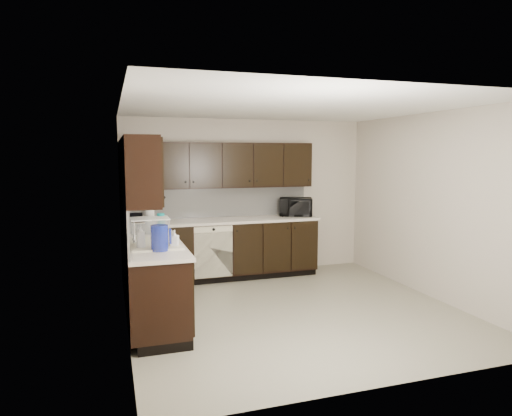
{
  "coord_description": "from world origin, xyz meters",
  "views": [
    {
      "loc": [
        -2.14,
        -5.11,
        1.93
      ],
      "look_at": [
        -0.3,
        0.6,
        1.23
      ],
      "focal_mm": 32.0,
      "sensor_mm": 36.0,
      "label": 1
    }
  ],
  "objects": [
    {
      "name": "floor",
      "position": [
        0.0,
        0.0,
        0.0
      ],
      "size": [
        4.0,
        4.0,
        0.0
      ],
      "primitive_type": "plane",
      "color": "gray",
      "rests_on": "ground"
    },
    {
      "name": "ceiling",
      "position": [
        0.0,
        0.0,
        2.5
      ],
      "size": [
        4.0,
        4.0,
        0.0
      ],
      "primitive_type": "plane",
      "rotation": [
        3.14,
        0.0,
        0.0
      ],
      "color": "white",
      "rests_on": "wall_back"
    },
    {
      "name": "wall_back",
      "position": [
        0.0,
        2.0,
        1.25
      ],
      "size": [
        4.0,
        0.02,
        2.5
      ],
      "primitive_type": "cube",
      "color": "#B8AE9D",
      "rests_on": "floor"
    },
    {
      "name": "wall_left",
      "position": [
        -2.0,
        0.0,
        1.25
      ],
      "size": [
        0.02,
        4.0,
        2.5
      ],
      "primitive_type": "cube",
      "color": "#B8AE9D",
      "rests_on": "floor"
    },
    {
      "name": "wall_right",
      "position": [
        2.0,
        0.0,
        1.25
      ],
      "size": [
        0.02,
        4.0,
        2.5
      ],
      "primitive_type": "cube",
      "color": "#B8AE9D",
      "rests_on": "floor"
    },
    {
      "name": "wall_front",
      "position": [
        0.0,
        -2.0,
        1.25
      ],
      "size": [
        4.0,
        0.02,
        2.5
      ],
      "primitive_type": "cube",
      "color": "#B8AE9D",
      "rests_on": "floor"
    },
    {
      "name": "lower_cabinets",
      "position": [
        -1.01,
        1.11,
        0.41
      ],
      "size": [
        3.0,
        2.8,
        0.9
      ],
      "color": "black",
      "rests_on": "floor"
    },
    {
      "name": "countertop",
      "position": [
        -1.01,
        1.11,
        0.92
      ],
      "size": [
        3.03,
        2.83,
        0.04
      ],
      "color": "beige",
      "rests_on": "lower_cabinets"
    },
    {
      "name": "backsplash",
      "position": [
        -1.22,
        1.32,
        1.18
      ],
      "size": [
        3.0,
        2.8,
        0.48
      ],
      "color": "#BABAB5",
      "rests_on": "countertop"
    },
    {
      "name": "upper_cabinets",
      "position": [
        -1.1,
        1.2,
        1.77
      ],
      "size": [
        3.0,
        2.8,
        0.7
      ],
      "color": "black",
      "rests_on": "wall_back"
    },
    {
      "name": "dishwasher",
      "position": [
        -0.7,
        1.41,
        0.55
      ],
      "size": [
        0.58,
        0.04,
        0.78
      ],
      "color": "beige",
      "rests_on": "lower_cabinets"
    },
    {
      "name": "sink",
      "position": [
        -1.68,
        -0.01,
        0.88
      ],
      "size": [
        0.54,
        0.82,
        0.42
      ],
      "color": "beige",
      "rests_on": "countertop"
    },
    {
      "name": "microwave",
      "position": [
        0.75,
        1.74,
        1.09
      ],
      "size": [
        0.62,
        0.52,
        0.29
      ],
      "primitive_type": "imported",
      "rotation": [
        0.0,
        0.0,
        -0.36
      ],
      "color": "black",
      "rests_on": "countertop"
    },
    {
      "name": "soap_bottle_a",
      "position": [
        -1.49,
        -0.23,
        1.03
      ],
      "size": [
        0.11,
        0.11,
        0.19
      ],
      "primitive_type": "imported",
      "rotation": [
        0.0,
        0.0,
        -0.34
      ],
      "color": "gray",
      "rests_on": "countertop"
    },
    {
      "name": "soap_bottle_b",
      "position": [
        -1.84,
        -0.22,
        1.07
      ],
      "size": [
        0.11,
        0.11,
        0.26
      ],
      "primitive_type": "imported",
      "rotation": [
        0.0,
        0.0,
        0.15
      ],
      "color": "gray",
      "rests_on": "countertop"
    },
    {
      "name": "toaster_oven",
      "position": [
        -1.75,
        1.73,
        1.04
      ],
      "size": [
        0.36,
        0.3,
        0.2
      ],
      "primitive_type": "cube",
      "rotation": [
        0.0,
        0.0,
        -0.19
      ],
      "color": "#AAAAAC",
      "rests_on": "countertop"
    },
    {
      "name": "storage_bin",
      "position": [
        -1.66,
        0.82,
        1.03
      ],
      "size": [
        0.54,
        0.46,
        0.18
      ],
      "primitive_type": "cube",
      "rotation": [
        0.0,
        0.0,
        -0.28
      ],
      "color": "white",
      "rests_on": "countertop"
    },
    {
      "name": "blue_pitcher",
      "position": [
        -1.66,
        -0.37,
        1.07
      ],
      "size": [
        0.23,
        0.23,
        0.27
      ],
      "primitive_type": "cylinder",
      "rotation": [
        0.0,
        0.0,
        0.37
      ],
      "color": "#101F97",
      "rests_on": "countertop"
    },
    {
      "name": "teal_tumbler",
      "position": [
        -1.5,
        1.0,
        1.05
      ],
      "size": [
        0.12,
        0.12,
        0.22
      ],
      "primitive_type": "cylinder",
      "rotation": [
        0.0,
        0.0,
        -0.24
      ],
      "color": "#0D8C8F",
      "rests_on": "countertop"
    },
    {
      "name": "paper_towel_roll",
      "position": [
        -1.62,
        1.35,
        1.1
      ],
      "size": [
        0.18,
        0.18,
        0.31
      ],
      "primitive_type": "cylinder",
      "rotation": [
        0.0,
        0.0,
        0.39
      ],
      "color": "silver",
      "rests_on": "countertop"
    }
  ]
}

